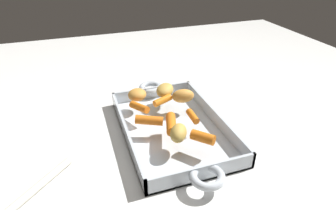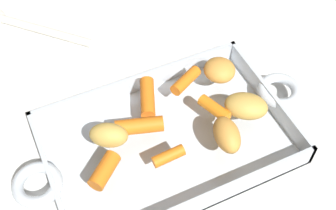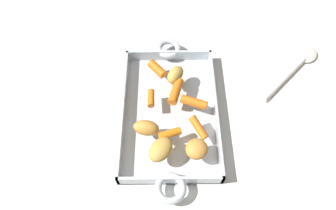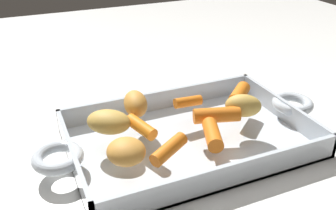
{
  "view_description": "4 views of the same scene",
  "coord_description": "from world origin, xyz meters",
  "px_view_note": "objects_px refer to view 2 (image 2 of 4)",
  "views": [
    {
      "loc": [
        -0.53,
        0.19,
        0.41
      ],
      "look_at": [
        0.0,
        0.01,
        0.08
      ],
      "focal_mm": 30.11,
      "sensor_mm": 36.0,
      "label": 1
    },
    {
      "loc": [
        -0.15,
        -0.33,
        0.57
      ],
      "look_at": [
        0.01,
        0.01,
        0.08
      ],
      "focal_mm": 47.85,
      "sensor_mm": 36.0,
      "label": 2
    },
    {
      "loc": [
        0.35,
        -0.01,
        0.64
      ],
      "look_at": [
        0.0,
        -0.0,
        0.05
      ],
      "focal_mm": 31.05,
      "sensor_mm": 36.0,
      "label": 3
    },
    {
      "loc": [
        0.22,
        0.43,
        0.32
      ],
      "look_at": [
        0.03,
        -0.02,
        0.06
      ],
      "focal_mm": 40.31,
      "sensor_mm": 36.0,
      "label": 4
    }
  ],
  "objects_px": {
    "baby_carrot_northeast": "(139,126)",
    "potato_corner": "(227,135)",
    "baby_carrot_center_right": "(147,97)",
    "roasting_dish": "(168,140)",
    "baby_carrot_long": "(104,170)",
    "potato_golden_small": "(246,106)",
    "baby_carrot_center_left": "(214,108)",
    "baby_carrot_southeast": "(168,156)",
    "serving_spoon": "(18,23)",
    "potato_golden_large": "(109,135)",
    "baby_carrot_short": "(186,80)",
    "potato_halved": "(220,70)"
  },
  "relations": [
    {
      "from": "roasting_dish",
      "to": "baby_carrot_southeast",
      "type": "xyz_separation_m",
      "value": [
        -0.02,
        -0.04,
        0.04
      ]
    },
    {
      "from": "roasting_dish",
      "to": "potato_halved",
      "type": "distance_m",
      "value": 0.14
    },
    {
      "from": "roasting_dish",
      "to": "potato_corner",
      "type": "relative_size",
      "value": 7.78
    },
    {
      "from": "baby_carrot_northeast",
      "to": "serving_spoon",
      "type": "bearing_deg",
      "value": 107.44
    },
    {
      "from": "baby_carrot_northeast",
      "to": "potato_corner",
      "type": "height_order",
      "value": "potato_corner"
    },
    {
      "from": "baby_carrot_center_left",
      "to": "baby_carrot_southeast",
      "type": "bearing_deg",
      "value": -154.55
    },
    {
      "from": "potato_golden_large",
      "to": "serving_spoon",
      "type": "relative_size",
      "value": 0.28
    },
    {
      "from": "baby_carrot_center_right",
      "to": "baby_carrot_northeast",
      "type": "bearing_deg",
      "value": -125.94
    },
    {
      "from": "potato_golden_small",
      "to": "roasting_dish",
      "type": "bearing_deg",
      "value": 170.32
    },
    {
      "from": "baby_carrot_center_right",
      "to": "baby_carrot_southeast",
      "type": "distance_m",
      "value": 0.1
    },
    {
      "from": "baby_carrot_northeast",
      "to": "potato_corner",
      "type": "relative_size",
      "value": 1.17
    },
    {
      "from": "potato_golden_large",
      "to": "roasting_dish",
      "type": "bearing_deg",
      "value": -10.85
    },
    {
      "from": "baby_carrot_center_left",
      "to": "potato_corner",
      "type": "height_order",
      "value": "potato_corner"
    },
    {
      "from": "baby_carrot_southeast",
      "to": "serving_spoon",
      "type": "bearing_deg",
      "value": 107.24
    },
    {
      "from": "roasting_dish",
      "to": "baby_carrot_center_right",
      "type": "distance_m",
      "value": 0.07
    },
    {
      "from": "baby_carrot_northeast",
      "to": "baby_carrot_long",
      "type": "distance_m",
      "value": 0.08
    },
    {
      "from": "baby_carrot_long",
      "to": "potato_golden_small",
      "type": "height_order",
      "value": "potato_golden_small"
    },
    {
      "from": "baby_carrot_center_left",
      "to": "potato_golden_large",
      "type": "bearing_deg",
      "value": 174.59
    },
    {
      "from": "baby_carrot_long",
      "to": "baby_carrot_center_left",
      "type": "relative_size",
      "value": 0.99
    },
    {
      "from": "potato_golden_large",
      "to": "baby_carrot_northeast",
      "type": "bearing_deg",
      "value": 0.46
    },
    {
      "from": "roasting_dish",
      "to": "baby_carrot_center_right",
      "type": "relative_size",
      "value": 7.14
    },
    {
      "from": "baby_carrot_northeast",
      "to": "potato_halved",
      "type": "relative_size",
      "value": 1.37
    },
    {
      "from": "roasting_dish",
      "to": "potato_corner",
      "type": "xyz_separation_m",
      "value": [
        0.07,
        -0.05,
        0.05
      ]
    },
    {
      "from": "baby_carrot_center_right",
      "to": "baby_carrot_long",
      "type": "bearing_deg",
      "value": -138.31
    },
    {
      "from": "baby_carrot_long",
      "to": "baby_carrot_southeast",
      "type": "height_order",
      "value": "baby_carrot_long"
    },
    {
      "from": "potato_corner",
      "to": "potato_halved",
      "type": "height_order",
      "value": "potato_corner"
    },
    {
      "from": "baby_carrot_short",
      "to": "baby_carrot_center_right",
      "type": "xyz_separation_m",
      "value": [
        -0.07,
        -0.01,
        0.0
      ]
    },
    {
      "from": "baby_carrot_center_left",
      "to": "potato_golden_large",
      "type": "height_order",
      "value": "potato_golden_large"
    },
    {
      "from": "roasting_dish",
      "to": "baby_carrot_long",
      "type": "bearing_deg",
      "value": -163.99
    },
    {
      "from": "baby_carrot_short",
      "to": "baby_carrot_center_right",
      "type": "relative_size",
      "value": 0.9
    },
    {
      "from": "potato_corner",
      "to": "potato_golden_small",
      "type": "relative_size",
      "value": 0.92
    },
    {
      "from": "potato_halved",
      "to": "potato_golden_small",
      "type": "distance_m",
      "value": 0.08
    },
    {
      "from": "roasting_dish",
      "to": "potato_golden_small",
      "type": "xyz_separation_m",
      "value": [
        0.12,
        -0.02,
        0.04
      ]
    },
    {
      "from": "roasting_dish",
      "to": "potato_halved",
      "type": "relative_size",
      "value": 9.15
    },
    {
      "from": "potato_halved",
      "to": "roasting_dish",
      "type": "bearing_deg",
      "value": -153.41
    },
    {
      "from": "roasting_dish",
      "to": "baby_carrot_southeast",
      "type": "relative_size",
      "value": 10.06
    },
    {
      "from": "baby_carrot_short",
      "to": "potato_halved",
      "type": "relative_size",
      "value": 1.15
    },
    {
      "from": "baby_carrot_center_left",
      "to": "potato_golden_small",
      "type": "relative_size",
      "value": 0.81
    },
    {
      "from": "roasting_dish",
      "to": "baby_carrot_center_right",
      "type": "height_order",
      "value": "baby_carrot_center_right"
    },
    {
      "from": "baby_carrot_northeast",
      "to": "potato_golden_large",
      "type": "relative_size",
      "value": 1.25
    },
    {
      "from": "potato_halved",
      "to": "potato_golden_large",
      "type": "bearing_deg",
      "value": -167.96
    },
    {
      "from": "baby_carrot_long",
      "to": "baby_carrot_short",
      "type": "xyz_separation_m",
      "value": [
        0.17,
        0.1,
        -0.0
      ]
    },
    {
      "from": "baby_carrot_long",
      "to": "potato_golden_large",
      "type": "xyz_separation_m",
      "value": [
        0.02,
        0.05,
        0.01
      ]
    },
    {
      "from": "baby_carrot_northeast",
      "to": "potato_golden_small",
      "type": "height_order",
      "value": "potato_golden_small"
    },
    {
      "from": "baby_carrot_northeast",
      "to": "serving_spoon",
      "type": "xyz_separation_m",
      "value": [
        -0.11,
        0.34,
        -0.04
      ]
    },
    {
      "from": "baby_carrot_center_right",
      "to": "potato_golden_large",
      "type": "distance_m",
      "value": 0.09
    },
    {
      "from": "baby_carrot_center_left",
      "to": "potato_golden_large",
      "type": "distance_m",
      "value": 0.16
    },
    {
      "from": "baby_carrot_southeast",
      "to": "potato_golden_small",
      "type": "bearing_deg",
      "value": 10.24
    },
    {
      "from": "baby_carrot_northeast",
      "to": "potato_corner",
      "type": "xyz_separation_m",
      "value": [
        0.1,
        -0.07,
        0.01
      ]
    },
    {
      "from": "serving_spoon",
      "to": "baby_carrot_long",
      "type": "bearing_deg",
      "value": 140.94
    }
  ]
}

